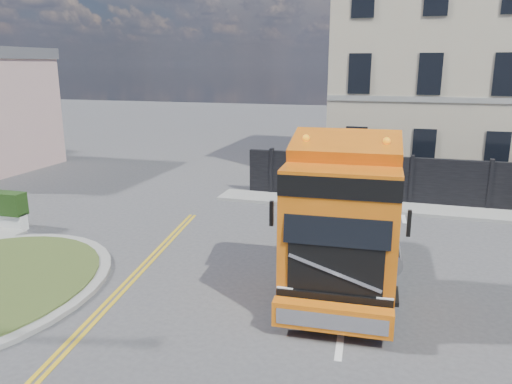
% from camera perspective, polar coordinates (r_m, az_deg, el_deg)
% --- Properties ---
extents(ground, '(120.00, 120.00, 0.00)m').
position_cam_1_polar(ground, '(13.94, 0.03, -9.79)').
color(ground, '#424244').
rests_on(ground, ground).
extents(hoarding_fence, '(18.80, 0.25, 2.00)m').
position_cam_1_polar(hoarding_fence, '(21.88, 23.97, 0.69)').
color(hoarding_fence, black).
rests_on(hoarding_fence, ground).
extents(georgian_building, '(12.30, 10.30, 12.80)m').
position_cam_1_polar(georgian_building, '(28.77, 22.12, 13.48)').
color(georgian_building, '#BCB195').
rests_on(georgian_building, ground).
extents(pavement_far, '(20.00, 1.60, 0.12)m').
position_cam_1_polar(pavement_far, '(21.18, 22.50, -2.22)').
color(pavement_far, gray).
rests_on(pavement_far, ground).
extents(truck, '(2.84, 6.85, 4.03)m').
position_cam_1_polar(truck, '(12.48, 9.88, -4.06)').
color(truck, black).
rests_on(truck, ground).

